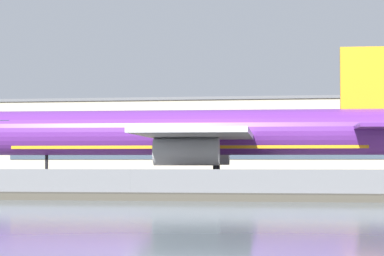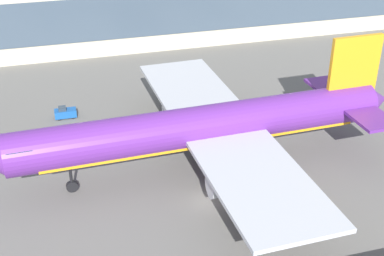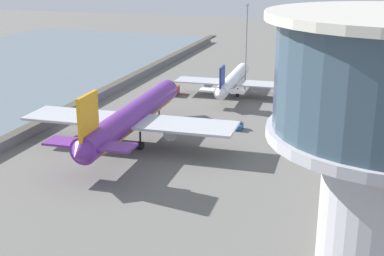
{
  "view_description": "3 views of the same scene",
  "coord_description": "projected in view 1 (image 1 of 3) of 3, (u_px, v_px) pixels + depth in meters",
  "views": [
    {
      "loc": [
        13.37,
        -75.96,
        2.82
      ],
      "look_at": [
        1.5,
        9.96,
        6.82
      ],
      "focal_mm": 70.0,
      "sensor_mm": 36.0,
      "label": 1
    },
    {
      "loc": [
        -15.24,
        -47.84,
        37.04
      ],
      "look_at": [
        1.91,
        12.99,
        2.61
      ],
      "focal_mm": 50.0,
      "sensor_mm": 36.0,
      "label": 2
    },
    {
      "loc": [
        99.96,
        50.85,
        37.49
      ],
      "look_at": [
        -1.56,
        18.73,
        3.5
      ],
      "focal_mm": 50.0,
      "sensor_mm": 36.0,
      "label": 3
    }
  ],
  "objects": [
    {
      "name": "perimeter_fence",
      "position": [
        130.0,
        183.0,
        61.08
      ],
      "size": [
        280.0,
        0.1,
        2.27
      ],
      "color": "slate",
      "rests_on": "ground"
    },
    {
      "name": "cargo_jet_purple",
      "position": [
        194.0,
        134.0,
        83.6
      ],
      "size": [
        52.44,
        44.72,
        15.61
      ],
      "color": "#602889",
      "rests_on": "ground"
    },
    {
      "name": "terminal_building",
      "position": [
        297.0,
        139.0,
        134.67
      ],
      "size": [
        109.06,
        21.3,
        13.99
      ],
      "color": "#BCB299",
      "rests_on": "ground"
    },
    {
      "name": "baggage_tug",
      "position": [
        96.0,
        177.0,
        104.47
      ],
      "size": [
        3.23,
        1.65,
        1.8
      ],
      "color": "#19519E",
      "rests_on": "ground"
    },
    {
      "name": "shoreline_seawall",
      "position": [
        117.0,
        196.0,
        56.59
      ],
      "size": [
        320.0,
        3.0,
        0.5
      ],
      "color": "#474238",
      "rests_on": "ground"
    },
    {
      "name": "ground_plane",
      "position": [
        164.0,
        190.0,
        76.86
      ],
      "size": [
        500.0,
        500.0,
        0.0
      ],
      "primitive_type": "plane",
      "color": "#66635E"
    }
  ]
}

